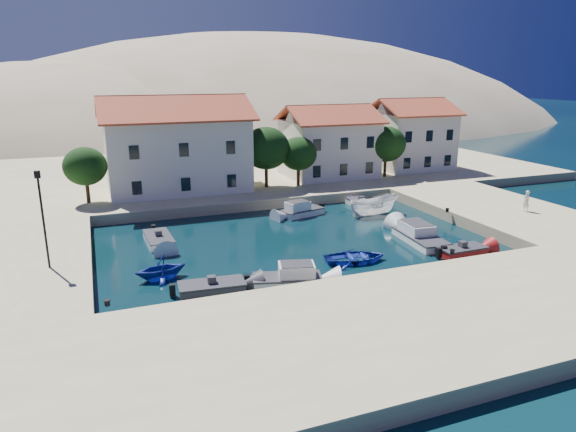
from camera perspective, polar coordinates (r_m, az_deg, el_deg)
The scene contains 23 objects.
ground at distance 32.32m, azimuth 7.23°, elevation -8.09°, with size 400.00×400.00×0.00m, color black.
quay_south at distance 27.51m, azimuth 13.26°, elevation -11.70°, with size 52.00×12.00×1.00m, color tan.
quay_east at distance 51.54m, azimuth 22.32°, elevation 0.50°, with size 11.00×20.00×1.00m, color tan.
quay_west at distance 38.32m, azimuth -26.95°, elevation -5.07°, with size 8.00×20.00×1.00m, color tan.
quay_north at distance 67.14m, azimuth -6.65°, elevation 4.88°, with size 80.00×36.00×1.00m, color tan.
hills at distance 157.82m, azimuth -7.68°, elevation 2.22°, with size 254.00×176.00×99.00m.
building_left at distance 55.02m, azimuth -12.32°, elevation 7.99°, with size 14.70×9.45×9.70m.
building_mid at distance 61.39m, azimuth 4.55°, elevation 8.39°, with size 10.50×8.40×8.30m.
building_right at distance 68.19m, azimuth 13.44°, elevation 8.96°, with size 9.45×8.40×8.80m.
trees at distance 55.32m, azimuth -0.94°, elevation 7.24°, with size 37.30×5.30×6.45m.
lamppost at distance 35.06m, azimuth -25.66°, elevation 0.57°, with size 0.35×0.25×6.22m.
bollards at distance 36.32m, azimuth 8.33°, elevation -3.46°, with size 29.36×9.56×0.30m.
motorboat_grey_sw at distance 31.91m, azimuth -8.45°, elevation -7.88°, with size 4.16×2.11×1.25m.
cabin_cruiser_south at distance 32.46m, azimuth -0.09°, elevation -6.93°, with size 4.65×2.95×1.60m.
rowboat_south at distance 36.88m, azimuth 7.50°, elevation -5.03°, with size 3.15×4.42×0.91m, color navy.
motorboat_red_se at distance 39.85m, azimuth 18.78°, elevation -3.71°, with size 3.64×1.68×1.25m.
cabin_cruiser_east at distance 41.73m, azimuth 14.53°, elevation -2.24°, with size 2.78×5.81×1.60m.
boat_east at distance 48.95m, azimuth 9.45°, elevation 0.11°, with size 1.94×5.17×2.00m, color white.
motorboat_white_ne at distance 51.77m, azimuth 8.16°, elevation 1.36°, with size 1.90×3.74×1.25m.
rowboat_west at distance 34.65m, azimuth -13.90°, elevation -6.76°, with size 2.85×3.30×1.74m, color navy.
motorboat_white_west at distance 41.56m, azimuth -14.17°, elevation -2.56°, with size 2.05×4.35×1.25m.
cabin_cruiser_north at distance 48.07m, azimuth 1.61°, elevation 0.63°, with size 4.38×2.73×1.60m.
pedestrian at distance 50.24m, azimuth 24.96°, elevation 1.54°, with size 0.69×0.45×1.90m, color silver.
Camera 1 is at (-14.28, -25.93, 12.96)m, focal length 32.00 mm.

